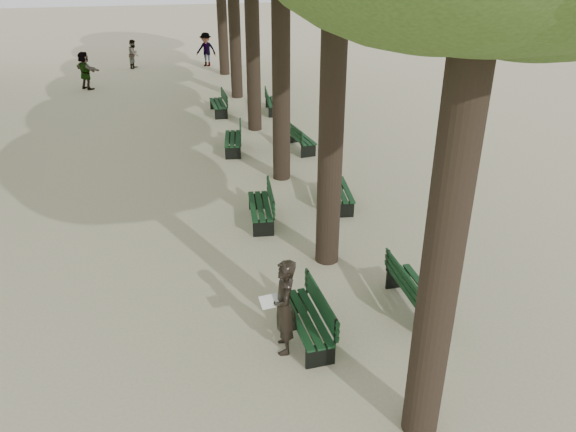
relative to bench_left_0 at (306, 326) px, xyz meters
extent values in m
plane|color=#B4AC88|center=(-0.37, -0.39, -0.27)|extent=(120.00, 120.00, 0.00)
cylinder|color=#33261C|center=(1.13, -2.39, 3.48)|extent=(0.52, 0.52, 7.50)
cylinder|color=#33261C|center=(1.13, 2.61, 3.48)|extent=(0.52, 0.52, 7.50)
cylinder|color=#33261C|center=(1.13, 7.61, 3.48)|extent=(0.52, 0.52, 7.50)
cylinder|color=#33261C|center=(1.13, 12.61, 3.48)|extent=(0.52, 0.52, 7.50)
cylinder|color=#33261C|center=(1.13, 17.61, 3.48)|extent=(0.52, 0.52, 7.50)
cylinder|color=#33261C|center=(1.13, 22.61, 3.48)|extent=(0.52, 0.52, 7.50)
cube|color=black|center=(-0.02, 0.00, -0.05)|extent=(0.62, 1.83, 0.45)
cube|color=black|center=(-0.02, 0.00, 0.18)|extent=(0.64, 1.83, 0.04)
cube|color=black|center=(0.26, 0.02, 0.45)|extent=(0.14, 1.80, 0.40)
cube|color=black|center=(-0.02, 4.80, -0.05)|extent=(0.68, 1.84, 0.45)
cube|color=black|center=(-0.02, 4.80, 0.18)|extent=(0.70, 1.84, 0.04)
cube|color=black|center=(0.26, 4.78, 0.45)|extent=(0.21, 1.80, 0.40)
cube|color=black|center=(-0.02, 10.30, -0.05)|extent=(0.77, 1.85, 0.45)
cube|color=black|center=(-0.02, 10.30, 0.18)|extent=(0.79, 1.86, 0.04)
cube|color=black|center=(0.26, 10.26, 0.45)|extent=(0.29, 1.79, 0.40)
cube|color=black|center=(-0.02, 14.99, -0.05)|extent=(0.57, 1.81, 0.45)
cube|color=black|center=(-0.02, 14.99, 0.18)|extent=(0.59, 1.81, 0.04)
cube|color=black|center=(0.26, 14.99, 0.45)|extent=(0.09, 1.80, 0.40)
cube|color=black|center=(2.28, 0.42, -0.05)|extent=(0.52, 1.80, 0.45)
cube|color=black|center=(2.28, 0.42, 0.18)|extent=(0.54, 1.80, 0.04)
cube|color=black|center=(2.00, 0.42, 0.45)|extent=(0.04, 1.80, 0.40)
cube|color=black|center=(2.28, 5.37, -0.05)|extent=(0.74, 1.85, 0.45)
cube|color=black|center=(2.28, 5.37, 0.18)|extent=(0.76, 1.85, 0.04)
cube|color=black|center=(2.01, 5.41, 0.45)|extent=(0.26, 1.79, 0.40)
cube|color=black|center=(2.28, 9.96, -0.05)|extent=(0.77, 1.85, 0.45)
cube|color=black|center=(2.28, 9.96, 0.18)|extent=(0.79, 1.86, 0.04)
cube|color=black|center=(2.01, 9.92, 0.45)|extent=(0.29, 1.79, 0.40)
cube|color=black|center=(2.28, 14.76, -0.05)|extent=(0.71, 1.84, 0.45)
cube|color=black|center=(2.28, 14.76, 0.18)|extent=(0.73, 1.85, 0.04)
cube|color=black|center=(2.01, 14.79, 0.45)|extent=(0.23, 1.79, 0.40)
imported|color=black|center=(-0.45, -0.20, 0.62)|extent=(0.44, 0.75, 1.79)
cube|color=white|center=(-0.70, -0.20, 0.78)|extent=(0.37, 0.29, 0.12)
imported|color=#262628|center=(0.39, 24.97, 0.65)|extent=(1.22, 0.91, 1.85)
imported|color=#262628|center=(-3.62, 25.26, 0.50)|extent=(0.55, 0.81, 1.55)
imported|color=#262628|center=(-5.75, 20.67, 0.62)|extent=(1.34, 1.49, 1.78)
camera|label=1|loc=(-2.08, -7.93, 6.27)|focal=35.00mm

